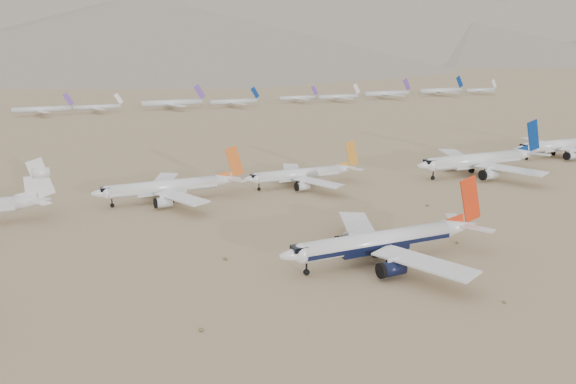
# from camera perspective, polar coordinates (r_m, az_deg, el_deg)

# --- Properties ---
(ground) EXTENTS (7000.00, 7000.00, 0.00)m
(ground) POSITION_cam_1_polar(r_m,az_deg,el_deg) (127.77, 8.85, -6.94)
(ground) COLOR #8E7552
(ground) RESTS_ON ground
(main_airliner) EXTENTS (49.40, 48.25, 17.43)m
(main_airliner) POSITION_cam_1_polar(r_m,az_deg,el_deg) (126.55, 9.93, -4.88)
(main_airliner) COLOR silver
(main_airliner) RESTS_ON ground
(row2_navy_widebody) EXTENTS (53.89, 52.70, 19.17)m
(row2_navy_widebody) POSITION_cam_1_polar(r_m,az_deg,el_deg) (218.78, 18.96, 3.07)
(row2_navy_widebody) COLOR silver
(row2_navy_widebody) RESTS_ON ground
(row2_gold_tail) EXTENTS (40.64, 39.75, 14.47)m
(row2_gold_tail) POSITION_cam_1_polar(r_m,az_deg,el_deg) (190.59, 1.51, 1.82)
(row2_gold_tail) COLOR silver
(row2_gold_tail) RESTS_ON ground
(row2_orange_tail) EXTENTS (44.56, 43.59, 15.89)m
(row2_orange_tail) POSITION_cam_1_polar(r_m,az_deg,el_deg) (175.79, -11.86, 0.52)
(row2_orange_tail) COLOR silver
(row2_orange_tail) RESTS_ON ground
(row2_blue_far) EXTENTS (49.07, 47.98, 17.44)m
(row2_blue_far) POSITION_cam_1_polar(r_m,az_deg,el_deg) (267.76, 26.02, 4.30)
(row2_blue_far) COLOR silver
(row2_blue_far) RESTS_ON ground
(distant_storage_row) EXTENTS (607.92, 53.36, 16.30)m
(distant_storage_row) POSITION_cam_1_polar(r_m,az_deg,el_deg) (431.04, -10.00, 8.99)
(distant_storage_row) COLOR silver
(distant_storage_row) RESTS_ON ground
(foothills) EXTENTS (4637.50, 1395.00, 155.00)m
(foothills) POSITION_cam_1_polar(r_m,az_deg,el_deg) (1337.47, 2.34, 15.73)
(foothills) COLOR slate
(foothills) RESTS_ON ground
(desert_scrub) EXTENTS (261.14, 121.67, 0.63)m
(desert_scrub) POSITION_cam_1_polar(r_m,az_deg,el_deg) (108.01, 18.45, -11.63)
(desert_scrub) COLOR brown
(desert_scrub) RESTS_ON ground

